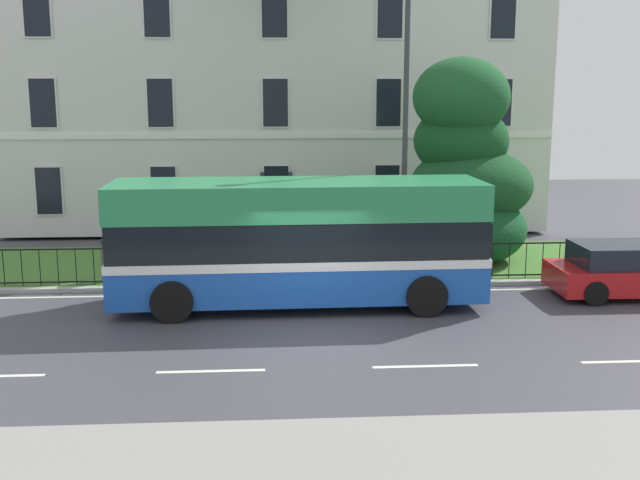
# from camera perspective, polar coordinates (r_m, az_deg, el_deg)

# --- Properties ---
(ground_plane) EXTENTS (60.00, 56.00, 0.18)m
(ground_plane) POSITION_cam_1_polar(r_m,az_deg,el_deg) (17.09, -0.67, -6.31)
(ground_plane) COLOR #414048
(georgian_townhouse) EXTENTS (19.69, 11.06, 11.07)m
(georgian_townhouse) POSITION_cam_1_polar(r_m,az_deg,el_deg) (31.85, -3.43, 12.12)
(georgian_townhouse) COLOR silver
(georgian_townhouse) RESTS_ON ground_plane
(iron_verge_railing) EXTENTS (17.86, 0.04, 0.97)m
(iron_verge_railing) POSITION_cam_1_polar(r_m,az_deg,el_deg) (20.19, -3.06, -1.72)
(iron_verge_railing) COLOR black
(iron_verge_railing) RESTS_ON ground_plane
(evergreen_tree) EXTENTS (4.03, 3.86, 6.11)m
(evergreen_tree) POSITION_cam_1_polar(r_m,az_deg,el_deg) (23.10, 10.66, 4.65)
(evergreen_tree) COLOR #423328
(evergreen_tree) RESTS_ON ground_plane
(single_decker_bus) EXTENTS (8.79, 2.69, 3.00)m
(single_decker_bus) POSITION_cam_1_polar(r_m,az_deg,el_deg) (18.15, -1.62, -0.07)
(single_decker_bus) COLOR #1B50B2
(single_decker_bus) RESTS_ON ground_plane
(parked_hatchback_00) EXTENTS (3.95, 1.93, 1.33)m
(parked_hatchback_00) POSITION_cam_1_polar(r_m,az_deg,el_deg) (20.75, 21.95, -2.11)
(parked_hatchback_00) COLOR red
(parked_hatchback_00) RESTS_ON ground_plane
(street_lamp_post) EXTENTS (0.36, 0.24, 7.85)m
(street_lamp_post) POSITION_cam_1_polar(r_m,az_deg,el_deg) (20.50, 6.39, 9.51)
(street_lamp_post) COLOR #333338
(street_lamp_post) RESTS_ON ground_plane
(litter_bin) EXTENTS (0.46, 0.46, 1.14)m
(litter_bin) POSITION_cam_1_polar(r_m,az_deg,el_deg) (21.06, -15.37, -1.37)
(litter_bin) COLOR #4C4742
(litter_bin) RESTS_ON ground_plane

